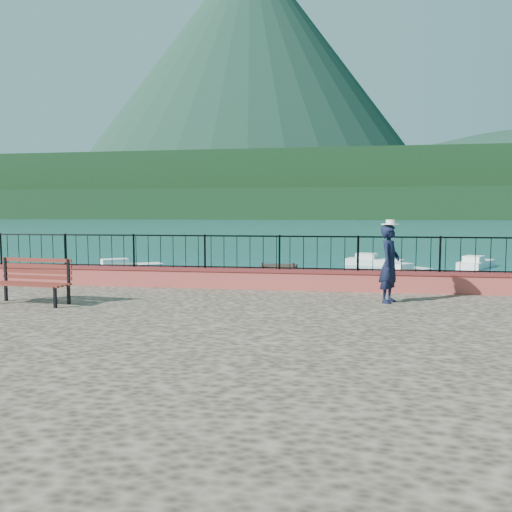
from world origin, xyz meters
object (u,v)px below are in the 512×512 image
(boat_5, at_px, (476,261))
(boat_1, at_px, (456,288))
(park_bench, at_px, (31,291))
(boat_3, at_px, (126,265))
(boat_4, at_px, (375,259))
(boat_2, at_px, (405,270))
(person, at_px, (390,264))
(boat_0, at_px, (115,287))

(boat_5, bearing_deg, boat_1, -167.80)
(park_bench, relative_size, boat_3, 0.48)
(boat_3, bearing_deg, boat_1, -56.98)
(boat_3, height_order, boat_4, same)
(boat_1, xyz_separation_m, boat_2, (-1.08, 6.61, 0.00))
(boat_5, bearing_deg, person, -169.77)
(park_bench, xyz_separation_m, boat_4, (9.78, 22.48, -1.12))
(boat_3, xyz_separation_m, boat_5, (20.84, 5.59, 0.00))
(park_bench, height_order, boat_0, park_bench)
(park_bench, height_order, boat_1, park_bench)
(boat_1, bearing_deg, boat_0, -132.72)
(boat_0, height_order, boat_1, same)
(person, height_order, boat_2, person)
(park_bench, height_order, boat_4, park_bench)
(park_bench, bearing_deg, boat_1, 45.39)
(park_bench, height_order, boat_5, park_bench)
(person, relative_size, boat_2, 0.59)
(boat_2, xyz_separation_m, boat_5, (5.06, 5.65, 0.00))
(boat_4, bearing_deg, park_bench, -93.37)
(boat_0, distance_m, boat_3, 9.16)
(boat_1, bearing_deg, boat_5, 111.40)
(person, relative_size, boat_1, 0.48)
(park_bench, bearing_deg, boat_0, 107.25)
(boat_3, relative_size, boat_4, 1.18)
(boat_1, xyz_separation_m, boat_5, (3.98, 12.26, 0.00))
(boat_1, relative_size, boat_5, 1.05)
(boat_1, height_order, boat_3, same)
(boat_0, distance_m, boat_2, 15.12)
(boat_0, bearing_deg, boat_1, -0.49)
(person, height_order, boat_4, person)
(boat_2, height_order, boat_5, same)
(boat_1, distance_m, boat_4, 12.83)
(boat_2, xyz_separation_m, boat_4, (-1.16, 6.03, 0.00))
(boat_2, distance_m, boat_5, 7.58)
(boat_1, relative_size, boat_2, 1.22)
(boat_0, relative_size, boat_2, 1.30)
(boat_0, xyz_separation_m, boat_3, (-3.27, 8.55, 0.00))
(boat_5, bearing_deg, park_bench, 174.30)
(boat_1, xyz_separation_m, boat_3, (-16.86, 6.67, 0.00))
(boat_3, distance_m, boat_5, 21.58)
(park_bench, xyz_separation_m, boat_2, (10.93, 16.46, -1.12))
(boat_4, bearing_deg, boat_2, -59.01)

